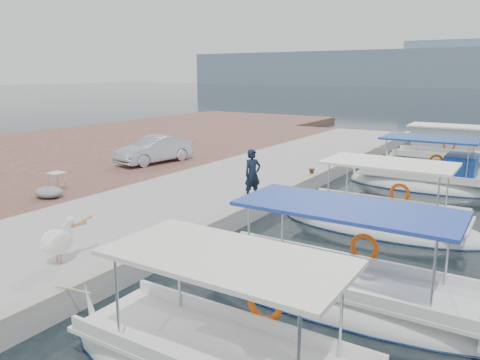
% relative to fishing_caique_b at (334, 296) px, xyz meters
% --- Properties ---
extents(ground, '(400.00, 400.00, 0.00)m').
position_rel_fishing_caique_b_xyz_m(ground, '(-4.43, 3.25, -0.12)').
color(ground, black).
rests_on(ground, ground).
extents(concrete_quay, '(6.00, 40.00, 0.50)m').
position_rel_fishing_caique_b_xyz_m(concrete_quay, '(-7.43, 8.25, 0.13)').
color(concrete_quay, '#9B9B95').
rests_on(concrete_quay, ground).
extents(quay_curb, '(0.44, 40.00, 0.12)m').
position_rel_fishing_caique_b_xyz_m(quay_curb, '(-4.65, 8.25, 0.44)').
color(quay_curb, '#9B9789').
rests_on(quay_curb, concrete_quay).
extents(cobblestone_strip, '(4.00, 40.00, 0.50)m').
position_rel_fishing_caique_b_xyz_m(cobblestone_strip, '(-12.43, 8.25, 0.13)').
color(cobblestone_strip, brown).
rests_on(cobblestone_strip, ground).
extents(land_backing, '(16.00, 60.00, 0.48)m').
position_rel_fishing_caique_b_xyz_m(land_backing, '(-22.43, 8.25, 0.12)').
color(land_backing, brown).
rests_on(land_backing, ground).
extents(fishing_caique_b, '(7.69, 2.22, 2.83)m').
position_rel_fishing_caique_b_xyz_m(fishing_caique_b, '(0.00, 0.00, 0.00)').
color(fishing_caique_b, silver).
rests_on(fishing_caique_b, ground).
extents(fishing_caique_c, '(6.59, 2.43, 2.83)m').
position_rel_fishing_caique_b_xyz_m(fishing_caique_c, '(-0.55, 5.56, 0.00)').
color(fishing_caique_c, silver).
rests_on(fishing_caique_c, ground).
extents(fishing_caique_d, '(6.61, 2.54, 2.83)m').
position_rel_fishing_caique_b_xyz_m(fishing_caique_d, '(-0.43, 12.34, 0.07)').
color(fishing_caique_d, silver).
rests_on(fishing_caique_d, ground).
extents(fishing_caique_e, '(6.01, 2.34, 2.83)m').
position_rel_fishing_caique_b_xyz_m(fishing_caique_e, '(-0.84, 18.19, 0.00)').
color(fishing_caique_e, silver).
rests_on(fishing_caique_e, ground).
extents(mooring_bollards, '(0.28, 20.28, 0.33)m').
position_rel_fishing_caique_b_xyz_m(mooring_bollards, '(-4.78, 4.75, 0.57)').
color(mooring_bollards, black).
rests_on(mooring_bollards, concrete_quay).
extents(pelican, '(0.55, 1.39, 1.08)m').
position_rel_fishing_caique_b_xyz_m(pelican, '(-5.98, -2.53, 0.93)').
color(pelican, tan).
rests_on(pelican, concrete_quay).
extents(fisherman, '(0.69, 0.79, 1.82)m').
position_rel_fishing_caique_b_xyz_m(fisherman, '(-5.03, 4.98, 1.29)').
color(fisherman, black).
rests_on(fisherman, concrete_quay).
extents(parked_car, '(2.11, 4.28, 1.35)m').
position_rel_fishing_caique_b_xyz_m(parked_car, '(-12.89, 8.50, 1.05)').
color(parked_car, '#A8AFC0').
rests_on(parked_car, cobblestone_strip).
extents(tarp_bundle, '(1.10, 0.90, 0.40)m').
position_rel_fishing_caique_b_xyz_m(tarp_bundle, '(-11.50, 1.22, 0.58)').
color(tarp_bundle, gray).
rests_on(tarp_bundle, cobblestone_strip).
extents(folding_table, '(0.55, 0.55, 0.73)m').
position_rel_fishing_caique_b_xyz_m(folding_table, '(-12.08, 2.02, 0.90)').
color(folding_table, silver).
rests_on(folding_table, cobblestone_strip).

